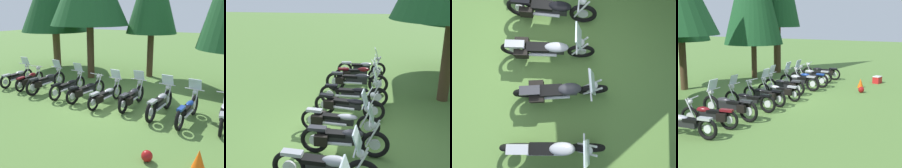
% 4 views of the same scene
% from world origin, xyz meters
% --- Properties ---
extents(ground_plane, '(80.00, 80.00, 0.00)m').
position_xyz_m(ground_plane, '(0.00, 0.00, 0.00)').
color(ground_plane, '#547A38').
extents(motorcycle_0, '(0.76, 2.23, 1.35)m').
position_xyz_m(motorcycle_0, '(-5.48, 0.10, 0.45)').
color(motorcycle_0, black).
rests_on(motorcycle_0, ground_plane).
extents(motorcycle_1, '(0.76, 2.11, 0.99)m').
position_xyz_m(motorcycle_1, '(-4.47, -0.03, 0.44)').
color(motorcycle_1, black).
rests_on(motorcycle_1, ground_plane).
extents(motorcycle_2, '(0.73, 2.46, 1.40)m').
position_xyz_m(motorcycle_2, '(-3.37, -0.01, 0.49)').
color(motorcycle_2, black).
rests_on(motorcycle_2, ground_plane).
extents(motorcycle_3, '(0.75, 2.40, 1.36)m').
position_xyz_m(motorcycle_3, '(-2.07, 0.06, 0.45)').
color(motorcycle_3, black).
rests_on(motorcycle_3, ground_plane).
extents(motorcycle_4, '(0.84, 2.28, 1.00)m').
position_xyz_m(motorcycle_4, '(-1.05, -0.07, 0.44)').
color(motorcycle_4, black).
rests_on(motorcycle_4, ground_plane).
extents(motorcycle_5, '(0.66, 2.28, 1.34)m').
position_xyz_m(motorcycle_5, '(0.01, -0.19, 0.44)').
color(motorcycle_5, black).
rests_on(motorcycle_5, ground_plane).
extents(motorcycle_6, '(0.67, 2.18, 1.36)m').
position_xyz_m(motorcycle_6, '(1.04, 0.09, 0.46)').
color(motorcycle_6, black).
rests_on(motorcycle_6, ground_plane).
extents(motorcycle_7, '(0.65, 2.28, 1.39)m').
position_xyz_m(motorcycle_7, '(2.27, -0.09, 0.48)').
color(motorcycle_7, black).
rests_on(motorcycle_7, ground_plane).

